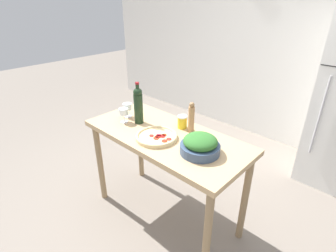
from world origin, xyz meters
TOP-DOWN VIEW (x-y plane):
  - ground_plane at (0.00, 0.00)m, footprint 14.00×14.00m
  - wall_back at (-0.00, 2.16)m, footprint 6.40×0.08m
  - prep_counter at (0.00, 0.00)m, footprint 1.40×0.64m
  - wine_bottle at (-0.31, -0.01)m, footprint 0.08×0.08m
  - wine_glass_near at (-0.42, -0.09)m, footprint 0.08×0.08m
  - wine_glass_far at (-0.49, 0.01)m, footprint 0.08×0.08m
  - pepper_mill at (0.12, 0.18)m, footprint 0.05×0.05m
  - salad_bowl at (0.38, -0.04)m, footprint 0.29×0.29m
  - homemade_pizza at (0.00, -0.10)m, footprint 0.33×0.33m
  - salt_canister at (0.03, 0.18)m, footprint 0.08×0.08m

SIDE VIEW (x-z plane):
  - ground_plane at x=0.00m, z-range 0.00..0.00m
  - prep_counter at x=0.00m, z-range 0.33..1.21m
  - homemade_pizza at x=0.00m, z-range 0.88..0.92m
  - salt_canister at x=0.03m, z-range 0.88..0.99m
  - salad_bowl at x=0.38m, z-range 0.88..1.02m
  - wine_glass_near at x=-0.42m, z-range 0.91..1.04m
  - wine_glass_far at x=-0.49m, z-range 0.91..1.04m
  - pepper_mill at x=0.12m, z-range 0.88..1.14m
  - wine_bottle at x=-0.31m, z-range 0.87..1.24m
  - wall_back at x=0.00m, z-range 0.00..2.60m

